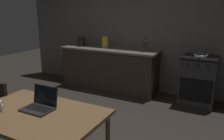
% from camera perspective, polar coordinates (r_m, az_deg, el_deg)
% --- Properties ---
extents(ground_plane, '(12.00, 12.00, 0.00)m').
position_cam_1_polar(ground_plane, '(3.29, -9.24, -16.88)').
color(ground_plane, '#2D2823').
extents(back_wall, '(6.40, 0.10, 2.85)m').
position_cam_1_polar(back_wall, '(4.84, 10.60, 11.13)').
color(back_wall, '#615D57').
rests_on(back_wall, ground_plane).
extents(kitchen_counter, '(2.16, 0.64, 0.92)m').
position_cam_1_polar(kitchen_counter, '(5.00, -0.66, 0.29)').
color(kitchen_counter, '#382D23').
rests_on(kitchen_counter, ground_plane).
extents(stove_oven, '(0.60, 0.62, 0.92)m').
position_cam_1_polar(stove_oven, '(4.47, 20.81, -2.56)').
color(stove_oven, '#2D2D30').
rests_on(stove_oven, ground_plane).
extents(dining_table, '(1.35, 0.87, 0.72)m').
position_cam_1_polar(dining_table, '(2.47, -18.33, -11.50)').
color(dining_table, brown).
rests_on(dining_table, ground_plane).
extents(laptop, '(0.32, 0.26, 0.23)m').
position_cam_1_polar(laptop, '(2.50, -17.63, -8.30)').
color(laptop, '#232326').
rests_on(laptop, dining_table).
extents(electric_kettle, '(0.19, 0.17, 0.23)m').
position_cam_1_polar(electric_kettle, '(5.27, -7.71, 7.15)').
color(electric_kettle, black).
rests_on(electric_kettle, kitchen_counter).
extents(bottle, '(0.06, 0.06, 0.29)m').
position_cam_1_polar(bottle, '(4.52, 8.24, 6.21)').
color(bottle, '#2D2D33').
rests_on(bottle, kitchen_counter).
extents(frying_pan, '(0.25, 0.42, 0.05)m').
position_cam_1_polar(frying_pan, '(4.33, 21.40, 3.45)').
color(frying_pan, gray).
rests_on(frying_pan, stove_oven).
extents(cereal_box, '(0.13, 0.05, 0.25)m').
position_cam_1_polar(cereal_box, '(4.96, -1.72, 6.98)').
color(cereal_box, gold).
rests_on(cereal_box, kitchen_counter).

